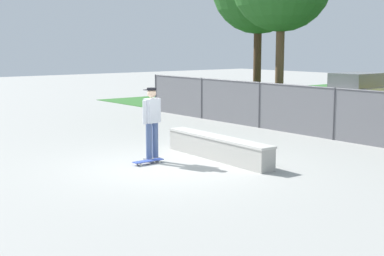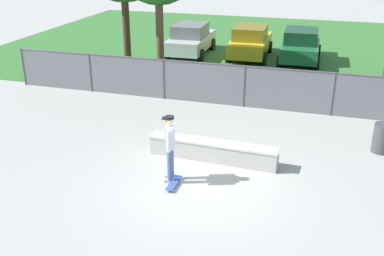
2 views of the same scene
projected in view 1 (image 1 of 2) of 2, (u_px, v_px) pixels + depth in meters
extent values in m
plane|color=#9E9E99|center=(170.00, 167.00, 13.11)|extent=(80.00, 80.00, 0.00)
cube|color=#A8A59E|center=(218.00, 149.00, 13.98)|extent=(3.75, 0.61, 0.53)
cube|color=beige|center=(218.00, 137.00, 13.93)|extent=(3.80, 0.66, 0.06)
cube|color=beige|center=(148.00, 160.00, 13.63)|extent=(0.28, 0.16, 0.10)
cube|color=beige|center=(155.00, 159.00, 13.80)|extent=(0.28, 0.16, 0.10)
cylinder|color=#475B89|center=(149.00, 141.00, 13.54)|extent=(0.15, 0.15, 0.88)
cylinder|color=#475B89|center=(155.00, 140.00, 13.71)|extent=(0.15, 0.15, 0.88)
cube|color=silver|center=(152.00, 111.00, 13.52)|extent=(0.29, 0.42, 0.60)
cylinder|color=silver|center=(145.00, 112.00, 13.33)|extent=(0.10, 0.10, 0.58)
cylinder|color=silver|center=(159.00, 110.00, 13.71)|extent=(0.10, 0.10, 0.58)
sphere|color=beige|center=(152.00, 93.00, 13.45)|extent=(0.22, 0.22, 0.22)
cylinder|color=black|center=(152.00, 89.00, 13.44)|extent=(0.23, 0.23, 0.06)
cube|color=black|center=(148.00, 90.00, 13.52)|extent=(0.16, 0.22, 0.02)
cube|color=#334CB2|center=(148.00, 161.00, 13.43)|extent=(0.21, 0.80, 0.02)
cube|color=#B2B2B7|center=(157.00, 160.00, 13.61)|extent=(0.14, 0.06, 0.02)
cube|color=#B2B2B7|center=(139.00, 163.00, 13.27)|extent=(0.14, 0.06, 0.02)
cylinder|color=silver|center=(159.00, 162.00, 13.54)|extent=(0.03, 0.05, 0.05)
cylinder|color=silver|center=(155.00, 161.00, 13.68)|extent=(0.03, 0.05, 0.05)
cylinder|color=silver|center=(141.00, 165.00, 13.21)|extent=(0.03, 0.05, 0.05)
cylinder|color=silver|center=(137.00, 164.00, 13.34)|extent=(0.03, 0.05, 0.05)
cylinder|color=#4C4C51|center=(156.00, 93.00, 24.20)|extent=(0.07, 0.07, 1.60)
cylinder|color=#4C4C51|center=(202.00, 98.00, 21.72)|extent=(0.07, 0.07, 1.60)
cylinder|color=#4C4C51|center=(259.00, 105.00, 19.24)|extent=(0.07, 0.07, 1.60)
cylinder|color=#4C4C51|center=(334.00, 114.00, 16.76)|extent=(0.07, 0.07, 1.60)
cylinder|color=#4C4C51|center=(335.00, 88.00, 16.65)|extent=(19.14, 0.05, 0.05)
cube|color=slate|center=(334.00, 114.00, 16.76)|extent=(19.14, 0.01, 1.60)
cylinder|color=#47301E|center=(257.00, 69.00, 22.61)|extent=(0.32, 0.32, 3.79)
cylinder|color=brown|center=(279.00, 71.00, 20.83)|extent=(0.32, 0.32, 3.83)
cube|color=#B7BABF|center=(358.00, 95.00, 24.56)|extent=(1.91, 4.24, 0.70)
cube|color=slate|center=(357.00, 80.00, 24.36)|extent=(1.65, 2.14, 0.64)
cylinder|color=black|center=(357.00, 100.00, 26.11)|extent=(0.24, 0.65, 0.64)
cylinder|color=black|center=(323.00, 103.00, 24.47)|extent=(0.24, 0.65, 0.64)
cylinder|color=black|center=(358.00, 107.00, 23.10)|extent=(0.24, 0.65, 0.64)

